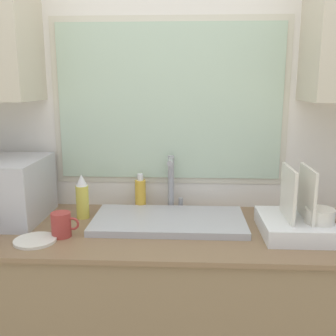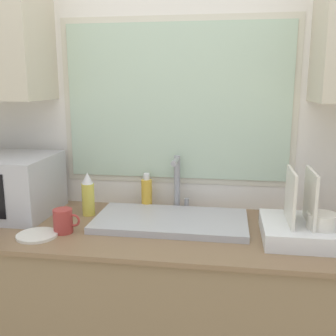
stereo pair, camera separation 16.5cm
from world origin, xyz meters
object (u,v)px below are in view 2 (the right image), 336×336
at_px(microwave, 4,185).
at_px(soap_bottle, 147,193).
at_px(spray_bottle, 88,195).
at_px(dish_rack, 301,225).
at_px(mug_near_sink, 63,221).
at_px(faucet, 177,180).

relative_size(microwave, soap_bottle, 2.57).
distance_m(microwave, spray_bottle, 0.42).
height_order(dish_rack, mug_near_sink, dish_rack).
distance_m(microwave, mug_near_sink, 0.45).
bearing_deg(mug_near_sink, faucet, 39.92).
distance_m(dish_rack, mug_near_sink, 0.99).
relative_size(dish_rack, spray_bottle, 1.57).
bearing_deg(mug_near_sink, microwave, 152.31).
distance_m(dish_rack, soap_bottle, 0.77).
bearing_deg(microwave, spray_bottle, 4.52).
distance_m(faucet, dish_rack, 0.63).
bearing_deg(soap_bottle, mug_near_sink, -127.40).
distance_m(spray_bottle, mug_near_sink, 0.24).
distance_m(faucet, spray_bottle, 0.44).
height_order(spray_bottle, soap_bottle, spray_bottle).
bearing_deg(spray_bottle, microwave, -175.48).
xyz_separation_m(faucet, spray_bottle, (-0.42, -0.13, -0.06)).
height_order(faucet, soap_bottle, faucet).
xyz_separation_m(microwave, soap_bottle, (0.68, 0.17, -0.06)).
relative_size(faucet, spray_bottle, 1.31).
xyz_separation_m(spray_bottle, mug_near_sink, (-0.03, -0.24, -0.05)).
bearing_deg(spray_bottle, dish_rack, -9.55).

